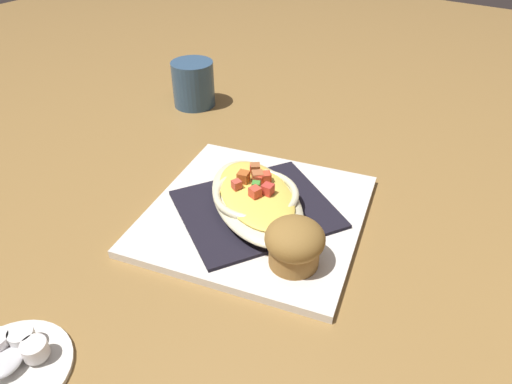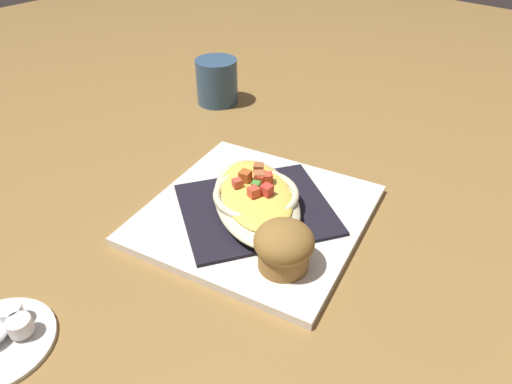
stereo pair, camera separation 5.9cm
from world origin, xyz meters
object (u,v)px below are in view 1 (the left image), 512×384
Objects in this scene: creamer_saucer at (10,368)px; spoon at (2,369)px; muffin at (295,243)px; coffee_mug at (193,86)px; square_plate at (256,214)px; creamer_cup_0 at (35,349)px; creamer_cup_1 at (22,337)px; gratin_dish at (256,197)px.

creamer_saucer is 0.01m from spoon.
creamer_saucer is (-0.26, 0.15, -0.04)m from muffin.
spoon is (-0.54, -0.23, -0.02)m from coffee_mug.
square_plate is 0.30m from creamer_cup_0.
creamer_cup_0 and creamer_cup_1 have the same top height.
gratin_dish is 1.94× the size of creamer_saucer.
spoon is 0.03m from creamer_cup_1.
gratin_dish is (0.00, 0.00, 0.03)m from square_plate.
square_plate is at bearing -13.58° from creamer_cup_1.
creamer_saucer is 0.03m from creamer_cup_1.
spoon is (-0.27, 0.15, -0.03)m from muffin.
spoon reaches higher than creamer_saucer.
coffee_mug is (0.22, 0.29, 0.00)m from gratin_dish.
creamer_cup_1 is at bearing 166.46° from gratin_dish.
spoon is at bearing 169.70° from gratin_dish.
gratin_dish is 9.04× the size of creamer_cup_0.
creamer_cup_0 reaches higher than spoon.
creamer_cup_0 is (-0.52, -0.24, -0.02)m from coffee_mug.
creamer_cup_1 reaches higher than spoon.
gratin_dish is at bearing -127.20° from coffee_mug.
muffin is at bearing -122.22° from gratin_dish.
muffin is 2.82× the size of creamer_cup_0.
coffee_mug reaches higher than creamer_saucer.
muffin is 0.30m from creamer_saucer.
creamer_cup_0 reaches higher than creamer_saucer.
gratin_dish reaches higher than creamer_cup_0.
square_plate is 0.33m from spoon.
coffee_mug is at bearing 52.79° from square_plate.
muffin reaches higher than gratin_dish.
muffin reaches higher than creamer_cup_0.
muffin is at bearing -30.06° from creamer_saucer.
square_plate is 0.03m from gratin_dish.
spoon is at bearing -156.79° from coffee_mug.
spoon is at bearing -157.63° from creamer_saucer.
gratin_dish is 0.30m from creamer_cup_1.
spoon is at bearing 160.73° from creamer_cup_0.
creamer_cup_0 is (-0.29, 0.05, -0.02)m from gratin_dish.
gratin_dish reaches higher than spoon.
creamer_cup_0 reaches higher than square_plate.
gratin_dish is at bearing -13.54° from creamer_cup_1.
creamer_cup_0 is (-0.24, 0.14, -0.02)m from muffin.
muffin is (-0.06, -0.09, 0.04)m from square_plate.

